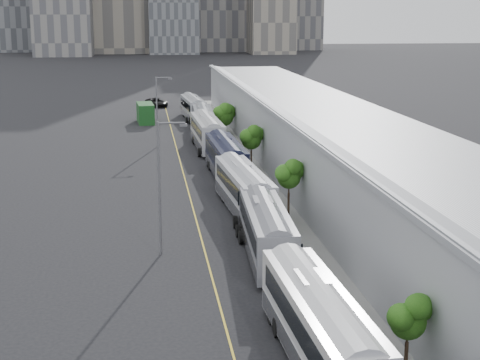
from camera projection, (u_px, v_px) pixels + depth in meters
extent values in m
cube|color=gray|center=(334.00, 227.00, 57.05)|extent=(10.00, 170.00, 0.12)
cube|color=gold|center=(200.00, 233.00, 55.71)|extent=(0.12, 160.00, 0.02)
cube|color=gray|center=(386.00, 183.00, 56.83)|extent=(12.00, 160.00, 6.80)
cube|color=gray|center=(387.00, 152.00, 56.28)|extent=(12.45, 160.40, 2.57)
cube|color=gray|center=(312.00, 139.00, 55.27)|extent=(0.30, 160.00, 0.40)
cube|color=silver|center=(319.00, 327.00, 34.18)|extent=(3.16, 13.57, 3.27)
cube|color=black|center=(320.00, 317.00, 33.85)|extent=(3.16, 11.96, 1.11)
cube|color=silver|center=(319.00, 348.00, 34.41)|extent=(3.19, 13.30, 1.05)
cube|color=silver|center=(312.00, 279.00, 35.29)|extent=(1.43, 2.33, 0.31)
cube|color=slate|center=(266.00, 231.00, 49.58)|extent=(3.21, 12.98, 3.12)
cube|color=black|center=(267.00, 224.00, 49.27)|extent=(3.19, 11.44, 1.06)
cube|color=silver|center=(266.00, 245.00, 49.80)|extent=(3.24, 12.72, 1.00)
cube|color=slate|center=(263.00, 201.00, 50.64)|extent=(1.39, 2.24, 0.30)
cube|color=#B4B7BF|center=(244.00, 189.00, 61.19)|extent=(3.45, 13.38, 3.21)
cube|color=black|center=(244.00, 183.00, 60.87)|extent=(3.41, 11.79, 1.09)
cube|color=silver|center=(244.00, 201.00, 61.42)|extent=(3.47, 13.11, 1.03)
cube|color=#B4B7BF|center=(241.00, 165.00, 62.28)|extent=(1.46, 2.32, 0.31)
cube|color=black|center=(226.00, 158.00, 74.28)|extent=(2.99, 13.30, 3.21)
cube|color=black|center=(226.00, 153.00, 73.96)|extent=(3.01, 11.72, 1.09)
cube|color=silver|center=(226.00, 168.00, 74.51)|extent=(3.03, 13.04, 1.03)
cube|color=black|center=(224.00, 138.00, 75.37)|extent=(1.38, 2.27, 0.31)
cube|color=silver|center=(207.00, 133.00, 89.63)|extent=(3.15, 13.86, 3.34)
cube|color=black|center=(207.00, 128.00, 89.30)|extent=(3.16, 12.21, 1.14)
cube|color=silver|center=(207.00, 141.00, 89.87)|extent=(3.18, 13.59, 1.07)
cube|color=silver|center=(206.00, 116.00, 90.77)|extent=(1.44, 2.37, 0.32)
cube|color=gray|center=(203.00, 120.00, 101.48)|extent=(2.97, 12.55, 3.02)
cube|color=black|center=(203.00, 116.00, 101.17)|extent=(2.97, 11.06, 1.03)
cube|color=silver|center=(203.00, 127.00, 101.69)|extent=(3.00, 12.30, 0.97)
cube|color=gray|center=(202.00, 107.00, 102.50)|extent=(1.33, 2.16, 0.29)
cube|color=#9FA2A9|center=(193.00, 108.00, 114.99)|extent=(3.30, 12.53, 3.00)
cube|color=black|center=(193.00, 104.00, 114.68)|extent=(3.26, 11.05, 1.02)
cube|color=silver|center=(193.00, 114.00, 115.20)|extent=(3.32, 12.28, 0.96)
cube|color=#9FA2A9|center=(192.00, 96.00, 116.00)|extent=(1.38, 2.17, 0.29)
cylinder|color=black|center=(407.00, 348.00, 33.10)|extent=(0.18, 0.18, 3.06)
sphere|color=#175212|center=(408.00, 316.00, 32.76)|extent=(1.66, 1.66, 1.66)
cylinder|color=black|center=(289.00, 197.00, 58.63)|extent=(0.18, 0.18, 3.90)
sphere|color=#175212|center=(289.00, 173.00, 58.20)|extent=(1.90, 1.90, 1.90)
cylinder|color=black|center=(251.00, 153.00, 77.52)|extent=(0.18, 0.18, 3.61)
sphere|color=#175212|center=(251.00, 136.00, 77.11)|extent=(2.13, 2.13, 2.13)
cylinder|color=black|center=(223.00, 125.00, 100.18)|extent=(0.18, 0.18, 2.86)
sphere|color=#175212|center=(223.00, 113.00, 99.83)|extent=(2.82, 2.82, 2.82)
cylinder|color=#59595E|center=(159.00, 189.00, 49.66)|extent=(0.18, 0.18, 9.23)
cylinder|color=#59595E|center=(171.00, 123.00, 48.78)|extent=(1.80, 0.14, 0.14)
cube|color=#59595E|center=(183.00, 125.00, 48.91)|extent=(0.50, 0.22, 0.18)
cylinder|color=#59595E|center=(157.00, 112.00, 90.65)|extent=(0.18, 0.18, 8.67)
cylinder|color=#59595E|center=(163.00, 78.00, 89.83)|extent=(1.80, 0.14, 0.14)
cube|color=#59595E|center=(170.00, 79.00, 89.96)|extent=(0.50, 0.22, 0.18)
cube|color=#133F16|center=(145.00, 113.00, 111.26)|extent=(2.72, 6.33, 2.96)
imported|color=black|center=(157.00, 102.00, 130.71)|extent=(4.47, 6.14, 1.55)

